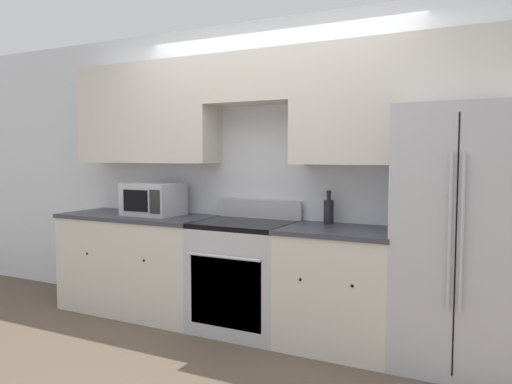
% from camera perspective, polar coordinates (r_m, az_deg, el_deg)
% --- Properties ---
extents(ground_plane, '(12.00, 12.00, 0.00)m').
position_cam_1_polar(ground_plane, '(4.00, -2.12, -17.01)').
color(ground_plane, brown).
extents(wall_back, '(8.00, 0.39, 2.60)m').
position_cam_1_polar(wall_back, '(4.23, 1.70, 5.67)').
color(wall_back, silver).
rests_on(wall_back, ground_plane).
extents(lower_cabinets_left, '(1.47, 0.64, 0.90)m').
position_cam_1_polar(lower_cabinets_left, '(4.79, -13.30, -7.88)').
color(lower_cabinets_left, beige).
rests_on(lower_cabinets_left, ground_plane).
extents(lower_cabinets_right, '(0.86, 0.64, 0.90)m').
position_cam_1_polar(lower_cabinets_right, '(3.86, 9.47, -10.77)').
color(lower_cabinets_right, beige).
rests_on(lower_cabinets_right, ground_plane).
extents(oven_range, '(0.79, 0.65, 1.06)m').
position_cam_1_polar(oven_range, '(4.17, -1.38, -9.52)').
color(oven_range, '#B7B7BC').
rests_on(oven_range, ground_plane).
extents(refrigerator, '(0.83, 0.80, 1.78)m').
position_cam_1_polar(refrigerator, '(3.68, 22.42, -4.80)').
color(refrigerator, '#B7B7BC').
rests_on(refrigerator, ground_plane).
extents(microwave, '(0.48, 0.39, 0.29)m').
position_cam_1_polar(microwave, '(4.63, -11.64, -0.81)').
color(microwave, '#B7B7BC').
rests_on(microwave, lower_cabinets_left).
extents(bottle, '(0.08, 0.08, 0.26)m').
position_cam_1_polar(bottle, '(4.02, 8.31, -2.12)').
color(bottle, black).
rests_on(bottle, lower_cabinets_right).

